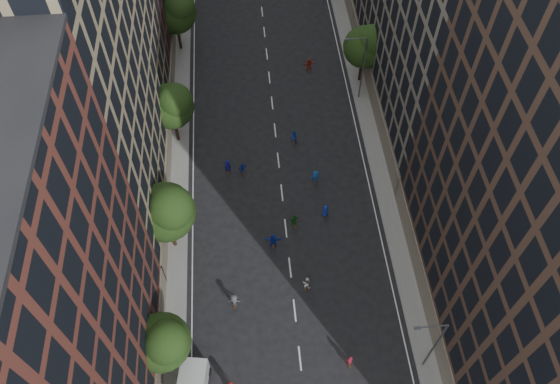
{
  "coord_description": "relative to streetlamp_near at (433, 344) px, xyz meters",
  "views": [
    {
      "loc": [
        -3.13,
        -2.38,
        47.47
      ],
      "look_at": [
        -0.32,
        30.18,
        2.0
      ],
      "focal_mm": 35.0,
      "sensor_mm": 36.0,
      "label": 1
    }
  ],
  "objects": [
    {
      "name": "skater_13",
      "position": [
        -16.0,
        22.85,
        -4.22
      ],
      "size": [
        0.78,
        0.6,
        1.9
      ],
      "primitive_type": "imported",
      "rotation": [
        0.0,
        0.0,
        2.92
      ],
      "color": "#13118D",
      "rests_on": "ground"
    },
    {
      "name": "skater_17",
      "position": [
        -5.24,
        38.43,
        -4.33
      ],
      "size": [
        1.62,
        0.75,
        1.68
      ],
      "primitive_type": "imported",
      "rotation": [
        0.0,
        0.0,
        3.31
      ],
      "color": "#A92D1C",
      "rests_on": "ground"
    },
    {
      "name": "sidewalk_right",
      "position": [
        1.63,
        35.5,
        -5.09
      ],
      "size": [
        4.0,
        105.0,
        0.15
      ],
      "primitive_type": "cube",
      "color": "slate",
      "rests_on": "ground"
    },
    {
      "name": "streetlamp_near",
      "position": [
        0.0,
        0.0,
        0.0
      ],
      "size": [
        2.64,
        0.22,
        9.06
      ],
      "color": "#595B60",
      "rests_on": "ground"
    },
    {
      "name": "sidewalk_left",
      "position": [
        -22.37,
        35.5,
        -5.09
      ],
      "size": [
        4.0,
        105.0,
        0.15
      ],
      "primitive_type": "cube",
      "color": "slate",
      "rests_on": "ground"
    },
    {
      "name": "skater_16",
      "position": [
        -14.4,
        22.42,
        -4.3
      ],
      "size": [
        1.09,
        0.69,
        1.73
      ],
      "primitive_type": "imported",
      "rotation": [
        0.0,
        0.0,
        3.42
      ],
      "color": "#122E98",
      "rests_on": "ground"
    },
    {
      "name": "skater_11",
      "position": [
        -11.8,
        13.09,
        -4.26
      ],
      "size": [
        1.71,
        0.67,
        1.81
      ],
      "primitive_type": "imported",
      "rotation": [
        0.0,
        0.0,
        3.06
      ],
      "color": "#13229F",
      "rests_on": "ground"
    },
    {
      "name": "skater_10",
      "position": [
        -9.49,
        15.28,
        -4.23
      ],
      "size": [
        1.19,
        0.79,
        1.87
      ],
      "primitive_type": "imported",
      "rotation": [
        0.0,
        0.0,
        3.47
      ],
      "color": "#1D6121",
      "rests_on": "ground"
    },
    {
      "name": "tree_left_1",
      "position": [
        -21.39,
        1.86,
        0.38
      ],
      "size": [
        4.8,
        4.8,
        8.21
      ],
      "color": "black",
      "rests_on": "ground"
    },
    {
      "name": "skater_8",
      "position": [
        -9.03,
        8.27,
        -4.31
      ],
      "size": [
        1.03,
        0.93,
        1.72
      ],
      "primitive_type": "imported",
      "rotation": [
        0.0,
        0.0,
        2.73
      ],
      "color": "white",
      "rests_on": "ground"
    },
    {
      "name": "bldg_left_a",
      "position": [
        -29.37,
        -1.0,
        9.83
      ],
      "size": [
        14.0,
        22.0,
        30.0
      ],
      "primitive_type": "cube",
      "color": "brown",
      "rests_on": "ground"
    },
    {
      "name": "tree_left_3",
      "position": [
        -21.38,
        27.85,
        0.65
      ],
      "size": [
        5.0,
        5.0,
        8.58
      ],
      "color": "black",
      "rests_on": "ground"
    },
    {
      "name": "skater_7",
      "position": [
        -6.17,
        0.63,
        -4.35
      ],
      "size": [
        0.67,
        0.51,
        1.63
      ],
      "primitive_type": "imported",
      "rotation": [
        0.0,
        0.0,
        3.37
      ],
      "color": "maroon",
      "rests_on": "ground"
    },
    {
      "name": "tree_right_a",
      "position": [
        1.02,
        35.85,
        0.46
      ],
      "size": [
        5.0,
        5.0,
        8.39
      ],
      "color": "black",
      "rests_on": "ground"
    },
    {
      "name": "skater_14",
      "position": [
        -8.37,
        26.57,
        -4.31
      ],
      "size": [
        1.02,
        0.92,
        1.72
      ],
      "primitive_type": "imported",
      "rotation": [
        0.0,
        0.0,
        2.76
      ],
      "color": "#1535AC",
      "rests_on": "ground"
    },
    {
      "name": "tree_left_4",
      "position": [
        -21.37,
        43.84,
        0.93
      ],
      "size": [
        5.4,
        5.4,
        9.08
      ],
      "color": "black",
      "rests_on": "ground"
    },
    {
      "name": "streetlamp_far",
      "position": [
        0.0,
        33.0,
        0.0
      ],
      "size": [
        2.64,
        0.22,
        9.06
      ],
      "color": "#595B60",
      "rests_on": "ground"
    },
    {
      "name": "skater_9",
      "position": [
        -15.88,
        7.05,
        -4.33
      ],
      "size": [
        1.14,
        0.73,
        1.68
      ],
      "primitive_type": "imported",
      "rotation": [
        0.0,
        0.0,
        3.04
      ],
      "color": "#48474D",
      "rests_on": "ground"
    },
    {
      "name": "ground",
      "position": [
        -10.37,
        28.0,
        -5.17
      ],
      "size": [
        240.0,
        240.0,
        0.0
      ],
      "primitive_type": "plane",
      "color": "black",
      "rests_on": "ground"
    },
    {
      "name": "skater_12",
      "position": [
        -6.17,
        16.22,
        -4.36
      ],
      "size": [
        0.93,
        0.78,
        1.62
      ],
      "primitive_type": "imported",
      "rotation": [
        0.0,
        0.0,
        3.53
      ],
      "color": "#1427A6",
      "rests_on": "ground"
    },
    {
      "name": "tree_left_2",
      "position": [
        -21.36,
        13.83,
        1.19
      ],
      "size": [
        5.6,
        5.6,
        9.45
      ],
      "color": "black",
      "rests_on": "ground"
    },
    {
      "name": "bldg_left_b",
      "position": [
        -29.37,
        23.0,
        11.83
      ],
      "size": [
        14.0,
        26.0,
        34.0
      ],
      "primitive_type": "cube",
      "color": "#8C7C5B",
      "rests_on": "ground"
    },
    {
      "name": "skater_15",
      "position": [
        -6.66,
        20.58,
        -4.27
      ],
      "size": [
        1.27,
        0.89,
        1.79
      ],
      "primitive_type": "imported",
      "rotation": [
        0.0,
        0.0,
        2.93
      ],
      "color": "navy",
      "rests_on": "ground"
    }
  ]
}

